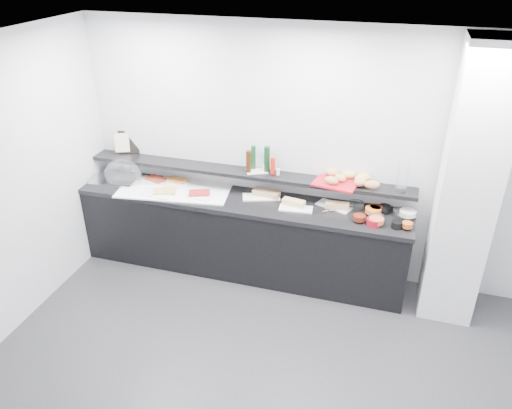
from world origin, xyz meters
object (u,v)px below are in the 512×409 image
(cloche_base, at_px, (115,181))
(carafe, at_px, (403,178))
(sandwich_plate_mid, at_px, (296,209))
(condiment_tray, at_px, (257,171))
(framed_print, at_px, (129,142))
(bread_tray, at_px, (336,183))

(cloche_base, relative_size, carafe, 1.66)
(sandwich_plate_mid, relative_size, condiment_tray, 1.52)
(framed_print, bearing_deg, bread_tray, -18.77)
(framed_print, distance_m, bread_tray, 2.44)
(framed_print, relative_size, condiment_tray, 1.15)
(cloche_base, height_order, condiment_tray, condiment_tray)
(cloche_base, distance_m, carafe, 3.16)
(bread_tray, distance_m, carafe, 0.66)
(cloche_base, height_order, framed_print, framed_print)
(sandwich_plate_mid, bearing_deg, condiment_tray, 147.37)
(cloche_base, distance_m, framed_print, 0.48)
(sandwich_plate_mid, bearing_deg, carafe, 6.21)
(framed_print, distance_m, carafe, 3.08)
(sandwich_plate_mid, height_order, condiment_tray, condiment_tray)
(framed_print, bearing_deg, sandwich_plate_mid, -24.64)
(sandwich_plate_mid, distance_m, bread_tray, 0.48)
(cloche_base, relative_size, bread_tray, 1.14)
(sandwich_plate_mid, xyz_separation_m, carafe, (1.01, 0.21, 0.39))
(condiment_tray, xyz_separation_m, carafe, (1.50, -0.04, 0.14))
(condiment_tray, distance_m, bread_tray, 0.86)
(cloche_base, xyz_separation_m, bread_tray, (2.49, 0.16, 0.24))
(framed_print, bearing_deg, cloche_base, -115.32)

